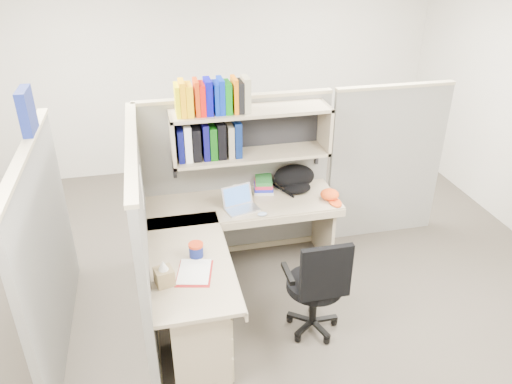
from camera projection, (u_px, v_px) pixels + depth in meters
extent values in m
plane|color=#342F28|center=(257.00, 305.00, 4.38)|extent=(6.00, 6.00, 0.00)
plane|color=beige|center=(205.00, 68.00, 6.33)|extent=(6.00, 0.00, 6.00)
cube|color=#5E5E59|center=(237.00, 179.00, 4.78)|extent=(1.80, 0.06, 1.60)
cube|color=tan|center=(235.00, 97.00, 4.40)|extent=(1.80, 0.08, 0.03)
cube|color=#5E5E59|center=(143.00, 242.00, 3.83)|extent=(0.06, 1.80, 1.60)
cube|color=tan|center=(131.00, 144.00, 3.45)|extent=(0.08, 1.80, 0.03)
cube|color=#5E5E59|center=(47.00, 254.00, 3.70)|extent=(0.06, 1.80, 1.60)
cube|color=#5E5E59|center=(386.00, 164.00, 5.08)|extent=(1.20, 0.06, 1.60)
cube|color=navy|center=(27.00, 111.00, 3.53)|extent=(0.07, 0.27, 0.32)
cube|color=white|center=(142.00, 187.00, 3.78)|extent=(0.00, 0.21, 0.28)
cube|color=gray|center=(251.00, 111.00, 4.28)|extent=(1.40, 0.34, 0.03)
cube|color=gray|center=(251.00, 155.00, 4.47)|extent=(1.40, 0.34, 0.03)
cube|color=gray|center=(172.00, 140.00, 4.24)|extent=(0.03, 0.34, 0.44)
cube|color=gray|center=(325.00, 127.00, 4.51)|extent=(0.03, 0.34, 0.44)
cube|color=black|center=(247.00, 127.00, 4.51)|extent=(1.38, 0.01, 0.41)
cube|color=yellow|center=(177.00, 100.00, 4.07)|extent=(0.03, 0.20, 0.26)
cube|color=#FFAD05|center=(182.00, 98.00, 4.07)|extent=(0.05, 0.20, 0.29)
cube|color=#FFBD05|center=(189.00, 99.00, 4.09)|extent=(0.06, 0.20, 0.26)
cube|color=#C33207|center=(196.00, 97.00, 4.09)|extent=(0.04, 0.20, 0.29)
cube|color=red|center=(202.00, 99.00, 4.11)|extent=(0.05, 0.20, 0.26)
cube|color=#0605A0|center=(208.00, 96.00, 4.11)|extent=(0.06, 0.20, 0.29)
cube|color=#0526A7|center=(216.00, 98.00, 4.13)|extent=(0.04, 0.20, 0.26)
cube|color=#0523A4|center=(221.00, 96.00, 4.13)|extent=(0.04, 0.20, 0.29)
cube|color=#08700E|center=(227.00, 97.00, 4.15)|extent=(0.06, 0.20, 0.26)
cube|color=orange|center=(234.00, 95.00, 4.16)|extent=(0.04, 0.20, 0.29)
cube|color=black|center=(239.00, 96.00, 4.17)|extent=(0.05, 0.20, 0.26)
cube|color=tan|center=(246.00, 94.00, 4.17)|extent=(0.06, 0.20, 0.29)
cube|color=#070948|center=(180.00, 143.00, 4.29)|extent=(0.05, 0.24, 0.29)
cube|color=silver|center=(187.00, 141.00, 4.30)|extent=(0.06, 0.24, 0.32)
cube|color=black|center=(196.00, 142.00, 4.32)|extent=(0.07, 0.24, 0.29)
cube|color=#08074E|center=(205.00, 140.00, 4.33)|extent=(0.05, 0.24, 0.32)
cube|color=#09440A|center=(212.00, 141.00, 4.35)|extent=(0.06, 0.24, 0.29)
cube|color=black|center=(220.00, 138.00, 4.35)|extent=(0.07, 0.24, 0.32)
cube|color=gray|center=(229.00, 139.00, 4.38)|extent=(0.05, 0.24, 0.29)
cube|color=#07194D|center=(236.00, 137.00, 4.38)|extent=(0.06, 0.24, 0.32)
cube|color=gray|center=(243.00, 204.00, 4.54)|extent=(1.74, 0.60, 0.03)
cube|color=gray|center=(190.00, 261.00, 3.76)|extent=(0.60, 1.34, 0.03)
cube|color=gray|center=(250.00, 224.00, 4.30)|extent=(1.74, 0.02, 0.07)
cube|color=gray|center=(229.00, 259.00, 3.84)|extent=(0.02, 1.34, 0.07)
cube|color=gray|center=(198.00, 330.00, 3.64)|extent=(0.40, 0.55, 0.68)
cube|color=tan|center=(226.00, 305.00, 3.59)|extent=(0.02, 0.50, 0.16)
cube|color=tan|center=(226.00, 324.00, 3.67)|extent=(0.02, 0.50, 0.16)
cube|color=tan|center=(227.00, 346.00, 3.77)|extent=(0.02, 0.50, 0.22)
cube|color=#B2B2B7|center=(227.00, 305.00, 3.59)|extent=(0.01, 0.12, 0.01)
cube|color=gray|center=(323.00, 226.00, 4.89)|extent=(0.03, 0.55, 0.70)
cylinder|color=navy|center=(196.00, 251.00, 3.77)|extent=(0.11, 0.11, 0.10)
cylinder|color=red|center=(196.00, 245.00, 3.74)|extent=(0.11, 0.11, 0.02)
ellipsoid|color=#96ADD5|center=(262.00, 214.00, 4.31)|extent=(0.09, 0.07, 0.03)
cylinder|color=white|center=(236.00, 191.00, 4.60)|extent=(0.08, 0.08, 0.11)
cylinder|color=black|center=(315.00, 284.00, 3.92)|extent=(0.45, 0.45, 0.07)
cube|color=black|center=(326.00, 273.00, 3.62)|extent=(0.39, 0.05, 0.45)
cylinder|color=black|center=(313.00, 303.00, 4.01)|extent=(0.06, 0.06, 0.39)
cylinder|color=black|center=(312.00, 324.00, 4.11)|extent=(0.43, 0.43, 0.10)
cube|color=black|center=(288.00, 273.00, 3.81)|extent=(0.04, 0.25, 0.04)
cube|color=black|center=(343.00, 266.00, 3.89)|extent=(0.04, 0.25, 0.04)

